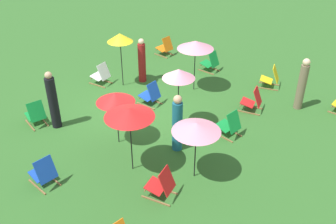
% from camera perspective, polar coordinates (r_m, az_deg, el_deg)
% --- Properties ---
extents(ground_plane, '(40.00, 40.00, 0.00)m').
position_cam_1_polar(ground_plane, '(12.48, -4.52, -0.32)').
color(ground_plane, '#2D6026').
extents(deckchair_0, '(0.68, 0.87, 0.83)m').
position_cam_1_polar(deckchair_0, '(12.42, -19.22, -0.33)').
color(deckchair_0, olive).
rests_on(deckchair_0, ground).
extents(deckchair_2, '(0.53, 0.79, 0.83)m').
position_cam_1_polar(deckchair_2, '(15.29, 6.40, 7.40)').
color(deckchair_2, olive).
rests_on(deckchair_2, ground).
extents(deckchair_3, '(0.58, 0.82, 0.83)m').
position_cam_1_polar(deckchair_3, '(9.98, -18.14, -8.67)').
color(deckchair_3, olive).
rests_on(deckchair_3, ground).
extents(deckchair_4, '(0.59, 0.83, 0.83)m').
position_cam_1_polar(deckchair_4, '(9.17, -0.97, -10.86)').
color(deckchair_4, olive).
rests_on(deckchair_4, ground).
extents(deckchair_5, '(0.53, 0.79, 0.83)m').
position_cam_1_polar(deckchair_5, '(14.38, -9.98, 5.50)').
color(deckchair_5, olive).
rests_on(deckchair_5, ground).
extents(deckchair_6, '(0.56, 0.81, 0.83)m').
position_cam_1_polar(deckchair_6, '(16.68, -0.44, 9.69)').
color(deckchair_6, olive).
rests_on(deckchair_6, ground).
extents(deckchair_7, '(0.62, 0.84, 0.83)m').
position_cam_1_polar(deckchair_7, '(12.75, 12.57, 1.65)').
color(deckchair_7, olive).
rests_on(deckchair_7, ground).
extents(deckchair_8, '(0.61, 0.84, 0.83)m').
position_cam_1_polar(deckchair_8, '(11.36, 9.21, -1.94)').
color(deckchair_8, olive).
rests_on(deckchair_8, ground).
extents(deckchair_9, '(0.66, 0.86, 0.83)m').
position_cam_1_polar(deckchair_9, '(14.44, 15.18, 4.95)').
color(deckchair_9, olive).
rests_on(deckchair_9, ground).
extents(deckchair_11, '(0.49, 0.77, 0.83)m').
position_cam_1_polar(deckchair_11, '(12.82, -2.62, 2.61)').
color(deckchair_11, olive).
rests_on(deckchair_11, ground).
extents(umbrella_0, '(0.91, 0.91, 2.01)m').
position_cam_1_polar(umbrella_0, '(13.59, -7.22, 10.99)').
color(umbrella_0, black).
rests_on(umbrella_0, ground).
extents(umbrella_1, '(0.96, 0.96, 1.97)m').
position_cam_1_polar(umbrella_1, '(10.90, 1.62, 5.73)').
color(umbrella_1, black).
rests_on(umbrella_1, ground).
extents(umbrella_2, '(1.26, 1.26, 1.86)m').
position_cam_1_polar(umbrella_2, '(9.23, -5.82, -0.08)').
color(umbrella_2, black).
rests_on(umbrella_2, ground).
extents(umbrella_3, '(1.27, 1.27, 1.86)m').
position_cam_1_polar(umbrella_3, '(13.26, 4.14, 10.01)').
color(umbrella_3, black).
rests_on(umbrella_3, ground).
extents(umbrella_4, '(1.08, 1.08, 1.63)m').
position_cam_1_polar(umbrella_4, '(10.46, -7.90, 2.18)').
color(umbrella_4, black).
rests_on(umbrella_4, ground).
extents(umbrella_5, '(1.20, 1.20, 1.63)m').
position_cam_1_polar(umbrella_5, '(9.09, 4.28, -2.31)').
color(umbrella_5, black).
rests_on(umbrella_5, ground).
extents(person_0, '(0.40, 0.40, 1.69)m').
position_cam_1_polar(person_0, '(14.24, -3.93, 7.59)').
color(person_0, maroon).
rests_on(person_0, ground).
extents(person_1, '(0.33, 0.33, 1.86)m').
position_cam_1_polar(person_1, '(11.89, -16.86, 1.55)').
color(person_1, black).
rests_on(person_1, ground).
extents(person_2, '(0.35, 0.35, 1.78)m').
position_cam_1_polar(person_2, '(13.11, 19.43, 3.88)').
color(person_2, '#72664C').
rests_on(person_2, ground).
extents(person_3, '(0.34, 0.34, 1.72)m').
position_cam_1_polar(person_3, '(10.42, 1.40, -1.81)').
color(person_3, '#195972').
rests_on(person_3, ground).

